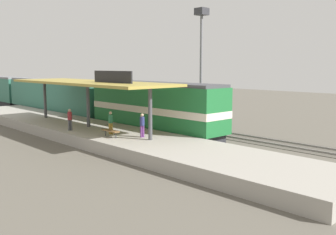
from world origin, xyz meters
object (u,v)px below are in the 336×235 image
object	(u,v)px
light_mast	(201,42)
person_waiting	(142,124)
locomotive	(154,108)
passenger_carriage_front	(56,97)
platform_bench	(110,131)
freight_car	(159,105)
person_walking	(70,118)
person_boarding	(111,121)

from	to	relation	value
light_mast	person_waiting	xyz separation A→B (m)	(-12.19, -5.40, -6.54)
locomotive	passenger_carriage_front	bearing A→B (deg)	90.00
platform_bench	freight_car	world-z (taller)	freight_car
person_waiting	person_walking	bearing A→B (deg)	110.45
light_mast	person_boarding	distance (m)	14.90
locomotive	person_walking	bearing A→B (deg)	159.75
person_waiting	person_boarding	distance (m)	2.76
passenger_carriage_front	light_mast	distance (m)	19.08
locomotive	person_walking	xyz separation A→B (m)	(-6.69, 2.47, -0.56)
passenger_carriage_front	light_mast	xyz separation A→B (m)	(7.80, -16.31, 6.08)
platform_bench	person_walking	world-z (taller)	person_walking
person_waiting	person_boarding	world-z (taller)	same
platform_bench	freight_car	distance (m)	12.50
freight_car	person_walking	world-z (taller)	freight_car
person_waiting	person_walking	world-z (taller)	same
locomotive	person_boarding	world-z (taller)	locomotive
person_walking	person_waiting	bearing A→B (deg)	-69.55
person_waiting	passenger_carriage_front	bearing A→B (deg)	78.58
person_walking	platform_bench	bearing A→B (deg)	-81.37
passenger_carriage_front	person_walking	size ratio (longest dim) A/B	11.70
person_waiting	freight_car	bearing A→B (deg)	42.48
locomotive	light_mast	world-z (taller)	light_mast
passenger_carriage_front	freight_car	size ratio (longest dim) A/B	1.67
locomotive	person_waiting	distance (m)	5.78
light_mast	platform_bench	bearing A→B (deg)	-164.68
locomotive	passenger_carriage_front	distance (m)	18.00
locomotive	person_boarding	distance (m)	5.44
freight_car	light_mast	xyz separation A→B (m)	(3.20, -2.82, 6.43)
freight_car	platform_bench	bearing A→B (deg)	-148.07
freight_car	person_waiting	xyz separation A→B (m)	(-8.99, -8.23, -0.12)
locomotive	passenger_carriage_front	xyz separation A→B (m)	(0.00, 18.00, -0.10)
platform_bench	person_boarding	size ratio (longest dim) A/B	0.99
freight_car	light_mast	bearing A→B (deg)	-41.43
passenger_carriage_front	person_boarding	bearing A→B (deg)	-105.48
person_walking	person_boarding	world-z (taller)	same
locomotive	passenger_carriage_front	world-z (taller)	locomotive
person_waiting	person_walking	xyz separation A→B (m)	(-2.31, 6.19, 0.00)
locomotive	light_mast	bearing A→B (deg)	12.21
passenger_carriage_front	freight_car	world-z (taller)	passenger_carriage_front
platform_bench	person_walking	xyz separation A→B (m)	(-0.69, 4.56, 0.51)
freight_car	passenger_carriage_front	bearing A→B (deg)	108.83
freight_car	person_waiting	world-z (taller)	freight_car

